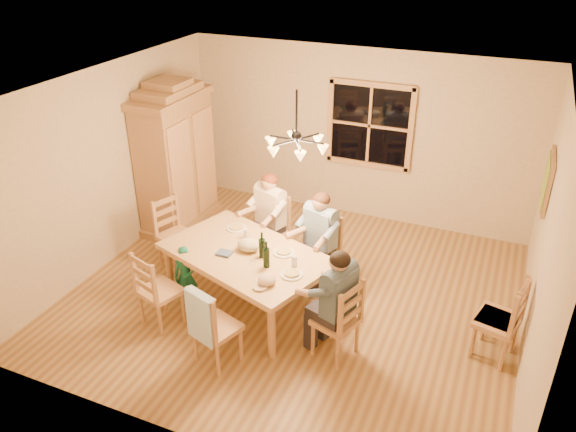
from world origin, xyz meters
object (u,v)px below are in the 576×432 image
at_px(chair_far_right, 319,264).
at_px(chair_spare_front, 494,333).
at_px(chair_near_right, 218,338).
at_px(chair_spare_back, 495,329).
at_px(adult_slate_man, 337,292).
at_px(dining_table, 246,259).
at_px(chandelier, 296,144).
at_px(chair_end_right, 335,332).
at_px(wine_bottle_b, 266,254).
at_px(adult_plaid_man, 320,229).
at_px(chair_end_left, 177,246).
at_px(adult_woman, 269,207).
at_px(armoire, 176,161).
at_px(chair_near_left, 162,301).
at_px(child, 186,276).
at_px(chair_far_left, 270,241).
at_px(wine_bottle_a, 262,245).

distance_m(chair_far_right, chair_spare_front, 2.33).
xyz_separation_m(chair_near_right, chair_spare_back, (2.76, 1.34, 0.00)).
bearing_deg(adult_slate_man, dining_table, 90.00).
relative_size(chandelier, chair_end_right, 0.78).
height_order(chair_near_right, wine_bottle_b, wine_bottle_b).
height_order(dining_table, adult_plaid_man, adult_plaid_man).
relative_size(chair_end_left, chair_end_right, 1.00).
xyz_separation_m(adult_slate_man, wine_bottle_b, (-0.95, 0.26, 0.08)).
bearing_deg(chair_end_left, adult_slate_man, 90.00).
relative_size(chair_end_right, wine_bottle_b, 3.00).
distance_m(adult_woman, adult_slate_man, 2.10).
bearing_deg(chair_far_right, armoire, 2.63).
xyz_separation_m(chair_end_left, chair_end_right, (2.62, -0.89, 0.00)).
height_order(chair_near_left, adult_slate_man, adult_slate_man).
relative_size(chandelier, wine_bottle_b, 2.33).
height_order(chair_far_right, child, chair_far_right).
relative_size(chair_far_left, chair_near_right, 1.00).
relative_size(chandelier, adult_woman, 0.88).
bearing_deg(adult_slate_man, chandelier, 62.77).
xyz_separation_m(adult_plaid_man, chair_spare_back, (2.26, -0.48, -0.54)).
relative_size(adult_plaid_man, chair_spare_front, 0.88).
xyz_separation_m(dining_table, adult_woman, (-0.17, 1.05, 0.18)).
height_order(chair_near_left, child, chair_near_left).
xyz_separation_m(chair_near_right, wine_bottle_b, (0.19, 0.87, 0.62)).
relative_size(chair_far_right, adult_plaid_man, 1.13).
xyz_separation_m(adult_plaid_man, wine_bottle_a, (-0.44, -0.78, 0.08)).
bearing_deg(adult_slate_man, chair_near_left, 116.57).
relative_size(chair_far_left, chair_end_left, 1.00).
xyz_separation_m(chair_near_right, adult_slate_man, (1.14, 0.61, 0.54)).
xyz_separation_m(chair_near_left, wine_bottle_a, (1.00, 0.72, 0.62)).
distance_m(chair_near_left, chair_spare_front, 3.82).
distance_m(chair_far_right, wine_bottle_b, 1.18).
bearing_deg(chair_end_right, chair_far_left, 63.43).
bearing_deg(chandelier, chair_near_right, -101.91).
bearing_deg(chair_spare_front, adult_slate_man, 126.81).
relative_size(chandelier, chair_near_left, 0.78).
bearing_deg(wine_bottle_b, chair_near_left, -154.20).
relative_size(chair_far_left, child, 1.22).
distance_m(adult_woman, wine_bottle_a, 1.14).
height_order(adult_plaid_man, chair_spare_back, adult_plaid_man).
xyz_separation_m(chandelier, chair_spare_back, (2.45, -0.12, -1.77)).
distance_m(chair_far_right, wine_bottle_a, 1.09).
bearing_deg(adult_plaid_man, chair_spare_back, -173.20).
xyz_separation_m(chair_end_left, wine_bottle_a, (1.54, -0.46, 0.62)).
bearing_deg(chair_far_right, child, 56.23).
relative_size(dining_table, chair_spare_back, 2.30).
relative_size(adult_woman, wine_bottle_b, 2.65).
height_order(chair_far_right, chair_spare_back, same).
height_order(wine_bottle_a, chair_spare_front, wine_bottle_a).
distance_m(chair_far_right, chair_end_right, 1.37).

